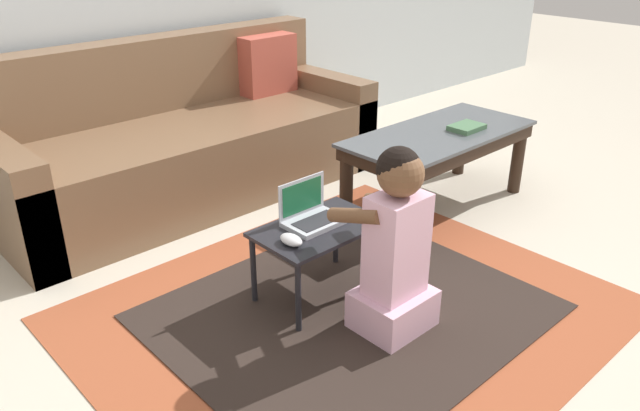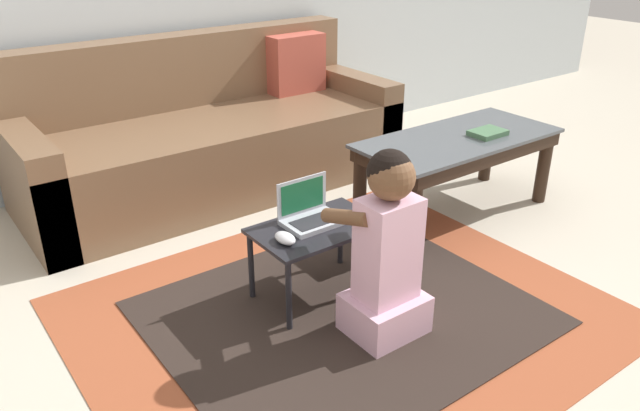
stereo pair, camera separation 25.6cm
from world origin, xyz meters
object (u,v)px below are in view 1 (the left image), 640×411
object	(u,v)px
person_seated	(395,247)
book_on_table	(467,127)
laptop_desk	(319,236)
computer_mouse	(291,240)
laptop	(312,216)
coffee_table	(439,144)
couch	(188,143)

from	to	relation	value
person_seated	book_on_table	world-z (taller)	person_seated
laptop_desk	computer_mouse	size ratio (longest dim) A/B	4.85
laptop	laptop_desk	bearing A→B (deg)	-92.12
coffee_table	laptop	xyz separation A→B (m)	(-1.08, -0.18, -0.00)
couch	laptop_desk	bearing A→B (deg)	-98.84
coffee_table	laptop_desk	size ratio (longest dim) A/B	2.13
coffee_table	computer_mouse	distance (m)	1.28
computer_mouse	person_seated	bearing A→B (deg)	-54.02
person_seated	laptop	bearing A→B (deg)	97.58
laptop	computer_mouse	world-z (taller)	laptop
coffee_table	person_seated	xyz separation A→B (m)	(-1.02, -0.58, -0.00)
computer_mouse	person_seated	xyz separation A→B (m)	(0.23, -0.32, 0.01)
couch	book_on_table	size ratio (longest dim) A/B	11.71
laptop_desk	laptop	world-z (taller)	laptop
coffee_table	laptop_desk	world-z (taller)	coffee_table
coffee_table	book_on_table	xyz separation A→B (m)	(0.13, -0.08, 0.08)
couch	computer_mouse	world-z (taller)	couch
laptop_desk	coffee_table	bearing A→B (deg)	11.75
computer_mouse	person_seated	size ratio (longest dim) A/B	0.14
coffee_table	person_seated	world-z (taller)	person_seated
couch	laptop_desk	xyz separation A→B (m)	(-0.20, -1.32, -0.01)
couch	laptop	bearing A→B (deg)	-99.07
coffee_table	laptop	world-z (taller)	laptop
laptop	computer_mouse	xyz separation A→B (m)	(-0.18, -0.08, -0.01)
person_seated	coffee_table	bearing A→B (deg)	29.62
couch	coffee_table	world-z (taller)	couch
couch	coffee_table	distance (m)	1.40
coffee_table	computer_mouse	bearing A→B (deg)	-168.24
computer_mouse	book_on_table	xyz separation A→B (m)	(1.39, 0.19, 0.10)
computer_mouse	coffee_table	bearing A→B (deg)	11.76
laptop	person_seated	size ratio (longest dim) A/B	0.32
coffee_table	computer_mouse	xyz separation A→B (m)	(-1.26, -0.26, -0.01)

